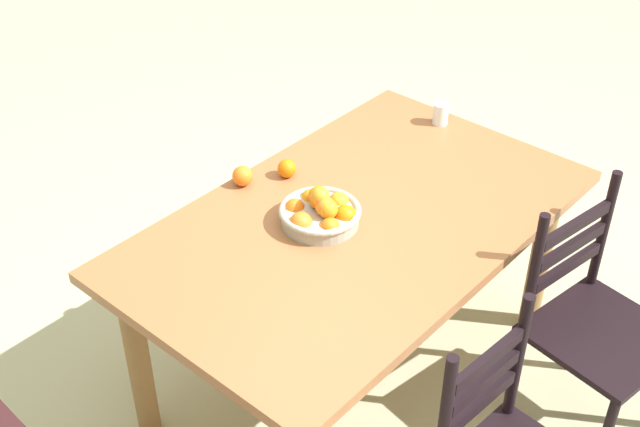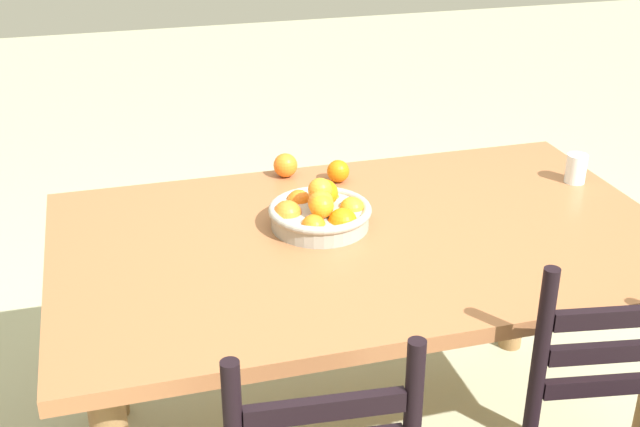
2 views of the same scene
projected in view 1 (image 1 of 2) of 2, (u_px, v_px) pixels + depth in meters
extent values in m
plane|color=#AEAF8C|center=(352.00, 370.00, 3.38)|extent=(12.00, 12.00, 0.00)
cube|color=#9C603A|center=(357.00, 223.00, 2.95)|extent=(1.69, 1.03, 0.04)
cylinder|color=olive|center=(389.00, 186.00, 3.82)|extent=(0.08, 0.08, 0.72)
cylinder|color=olive|center=(138.00, 358.00, 2.94)|extent=(0.08, 0.08, 0.72)
cylinder|color=olive|center=(541.00, 256.00, 3.40)|extent=(0.08, 0.08, 0.72)
cylinder|color=black|center=(445.00, 419.00, 2.29)|extent=(0.04, 0.04, 0.47)
cylinder|color=black|center=(518.00, 356.00, 2.48)|extent=(0.04, 0.04, 0.47)
cube|color=black|center=(480.00, 403.00, 2.42)|extent=(0.31, 0.05, 0.04)
cube|color=black|center=(484.00, 382.00, 2.37)|extent=(0.31, 0.05, 0.04)
cube|color=black|center=(488.00, 360.00, 2.32)|extent=(0.31, 0.05, 0.04)
cube|color=black|center=(603.00, 335.00, 2.91)|extent=(0.51, 0.51, 0.03)
cylinder|color=black|center=(514.00, 375.00, 3.07)|extent=(0.04, 0.04, 0.43)
cylinder|color=black|center=(579.00, 328.00, 3.27)|extent=(0.04, 0.04, 0.43)
cylinder|color=black|center=(534.00, 274.00, 2.78)|extent=(0.04, 0.04, 0.49)
cylinder|color=black|center=(604.00, 229.00, 2.98)|extent=(0.04, 0.04, 0.49)
cube|color=black|center=(566.00, 267.00, 2.92)|extent=(0.35, 0.08, 0.04)
cube|color=black|center=(571.00, 246.00, 2.87)|extent=(0.35, 0.08, 0.04)
cube|color=black|center=(576.00, 225.00, 2.82)|extent=(0.35, 0.08, 0.04)
cylinder|color=#A2A195|center=(320.00, 217.00, 2.90)|extent=(0.27, 0.27, 0.05)
torus|color=#A2A195|center=(320.00, 211.00, 2.88)|extent=(0.29, 0.29, 0.02)
sphere|color=orange|center=(301.00, 223.00, 2.83)|extent=(0.08, 0.08, 0.08)
sphere|color=orange|center=(330.00, 228.00, 2.82)|extent=(0.07, 0.07, 0.07)
sphere|color=orange|center=(346.00, 216.00, 2.87)|extent=(0.08, 0.08, 0.08)
sphere|color=orange|center=(339.00, 202.00, 2.94)|extent=(0.07, 0.07, 0.07)
sphere|color=orange|center=(311.00, 199.00, 2.96)|extent=(0.07, 0.07, 0.07)
sphere|color=orange|center=(295.00, 209.00, 2.91)|extent=(0.07, 0.07, 0.07)
sphere|color=orange|center=(320.00, 196.00, 2.85)|extent=(0.07, 0.07, 0.07)
sphere|color=orange|center=(319.00, 197.00, 2.88)|extent=(0.08, 0.08, 0.08)
sphere|color=orange|center=(319.00, 199.00, 2.88)|extent=(0.07, 0.07, 0.07)
sphere|color=orange|center=(325.00, 206.00, 2.84)|extent=(0.07, 0.07, 0.07)
sphere|color=orange|center=(328.00, 209.00, 2.83)|extent=(0.07, 0.07, 0.07)
sphere|color=orange|center=(242.00, 176.00, 3.08)|extent=(0.08, 0.08, 0.08)
sphere|color=orange|center=(287.00, 168.00, 3.13)|extent=(0.07, 0.07, 0.07)
cylinder|color=silver|center=(441.00, 114.00, 3.45)|extent=(0.06, 0.06, 0.09)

